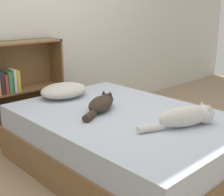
# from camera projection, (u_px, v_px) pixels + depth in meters

# --- Properties ---
(ground_plane) EXTENTS (8.00, 8.00, 0.00)m
(ground_plane) POSITION_uv_depth(u_px,v_px,m) (123.00, 166.00, 2.67)
(ground_plane) COLOR #997F60
(wall_back) EXTENTS (8.00, 0.06, 2.50)m
(wall_back) POSITION_uv_depth(u_px,v_px,m) (30.00, 13.00, 3.30)
(wall_back) COLOR silver
(wall_back) RESTS_ON ground_plane
(bed) EXTENTS (1.32, 1.88, 0.48)m
(bed) POSITION_uv_depth(u_px,v_px,m) (124.00, 141.00, 2.61)
(bed) COLOR brown
(bed) RESTS_ON ground_plane
(pillow) EXTENTS (0.46, 0.36, 0.13)m
(pillow) POSITION_uv_depth(u_px,v_px,m) (64.00, 90.00, 2.98)
(pillow) COLOR beige
(pillow) RESTS_ON bed
(cat_light) EXTENTS (0.59, 0.31, 0.16)m
(cat_light) POSITION_uv_depth(u_px,v_px,m) (188.00, 116.00, 2.25)
(cat_light) COLOR beige
(cat_light) RESTS_ON bed
(cat_dark) EXTENTS (0.48, 0.32, 0.13)m
(cat_dark) POSITION_uv_depth(u_px,v_px,m) (101.00, 104.00, 2.60)
(cat_dark) COLOR #33281E
(cat_dark) RESTS_ON bed
(bookshelf) EXTENTS (0.77, 0.26, 0.98)m
(bookshelf) POSITION_uv_depth(u_px,v_px,m) (22.00, 87.00, 3.26)
(bookshelf) COLOR brown
(bookshelf) RESTS_ON ground_plane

